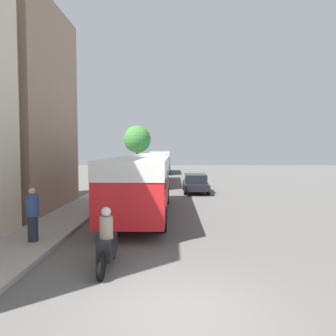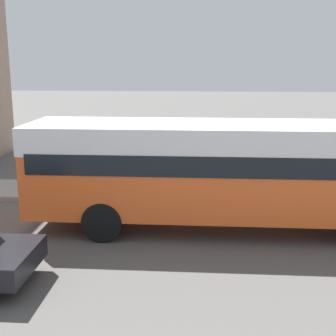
% 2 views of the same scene
% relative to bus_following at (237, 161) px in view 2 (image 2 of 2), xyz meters
% --- Properties ---
extents(bus_following, '(2.53, 10.77, 2.81)m').
position_rel_bus_following_xyz_m(bus_following, '(0.00, 0.00, 0.00)').
color(bus_following, '#EA5B23').
rests_on(bus_following, ground_plane).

